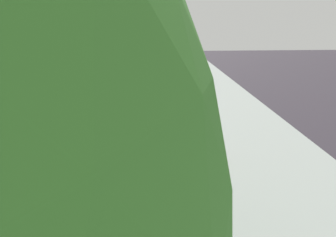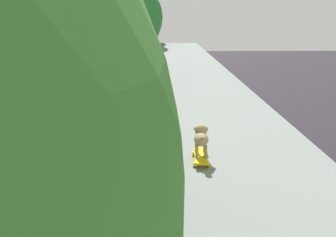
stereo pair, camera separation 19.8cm
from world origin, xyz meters
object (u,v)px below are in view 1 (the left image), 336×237
(city_bus, at_px, (9,91))
(toy_skateboard, at_px, (204,156))
(car_grey_fifth, at_px, (0,187))
(small_dog, at_px, (204,136))

(city_bus, distance_m, toy_skateboard, 20.62)
(toy_skateboard, bearing_deg, city_bus, 117.68)
(car_grey_fifth, height_order, toy_skateboard, toy_skateboard)
(city_bus, relative_size, small_dog, 32.22)
(small_dog, bearing_deg, toy_skateboard, -92.84)
(car_grey_fifth, xyz_separation_m, toy_skateboard, (6.04, -7.62, 4.44))
(toy_skateboard, height_order, small_dog, small_dog)
(car_grey_fifth, height_order, small_dog, small_dog)
(toy_skateboard, relative_size, small_dog, 1.35)
(car_grey_fifth, xyz_separation_m, small_dog, (6.04, -7.59, 4.68))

